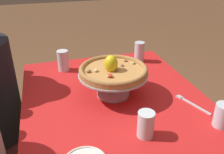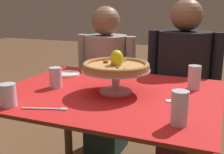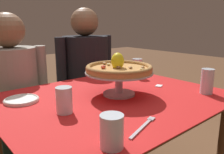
{
  "view_description": "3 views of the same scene",
  "coord_description": "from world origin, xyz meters",
  "px_view_note": "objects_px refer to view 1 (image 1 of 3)",
  "views": [
    {
      "loc": [
        -1.04,
        0.32,
        1.44
      ],
      "look_at": [
        0.04,
        0.01,
        0.86
      ],
      "focal_mm": 39.37,
      "sensor_mm": 36.0,
      "label": 1
    },
    {
      "loc": [
        0.57,
        -1.35,
        1.21
      ],
      "look_at": [
        0.01,
        0.03,
        0.82
      ],
      "focal_mm": 45.34,
      "sensor_mm": 36.0,
      "label": 2
    },
    {
      "loc": [
        -0.76,
        -0.88,
        1.13
      ],
      "look_at": [
        0.05,
        0.06,
        0.84
      ],
      "focal_mm": 36.86,
      "sensor_mm": 36.0,
      "label": 3
    }
  ],
  "objects_px": {
    "water_glass_front_right": "(139,53)",
    "dinner_fork": "(191,103)",
    "water_glass_front_left": "(223,117)",
    "water_glass_back_right": "(63,62)",
    "water_glass_side_left": "(146,126)",
    "pizza_stand": "(112,80)",
    "sugar_packet": "(105,70)",
    "pizza": "(112,70)"
  },
  "relations": [
    {
      "from": "pizza_stand",
      "to": "sugar_packet",
      "type": "distance_m",
      "value": 0.32
    },
    {
      "from": "pizza_stand",
      "to": "dinner_fork",
      "type": "distance_m",
      "value": 0.42
    },
    {
      "from": "water_glass_front_right",
      "to": "dinner_fork",
      "type": "relative_size",
      "value": 0.68
    },
    {
      "from": "sugar_packet",
      "to": "water_glass_side_left",
      "type": "bearing_deg",
      "value": -179.98
    },
    {
      "from": "water_glass_back_right",
      "to": "water_glass_front_left",
      "type": "height_order",
      "value": "water_glass_back_right"
    },
    {
      "from": "pizza",
      "to": "water_glass_front_right",
      "type": "distance_m",
      "value": 0.49
    },
    {
      "from": "pizza",
      "to": "dinner_fork",
      "type": "distance_m",
      "value": 0.43
    },
    {
      "from": "water_glass_front_right",
      "to": "water_glass_front_left",
      "type": "height_order",
      "value": "water_glass_front_right"
    },
    {
      "from": "water_glass_front_right",
      "to": "dinner_fork",
      "type": "height_order",
      "value": "water_glass_front_right"
    },
    {
      "from": "water_glass_side_left",
      "to": "pizza",
      "type": "bearing_deg",
      "value": 6.59
    },
    {
      "from": "pizza",
      "to": "dinner_fork",
      "type": "height_order",
      "value": "pizza"
    },
    {
      "from": "water_glass_front_left",
      "to": "sugar_packet",
      "type": "distance_m",
      "value": 0.77
    },
    {
      "from": "water_glass_back_right",
      "to": "dinner_fork",
      "type": "distance_m",
      "value": 0.82
    },
    {
      "from": "pizza_stand",
      "to": "water_glass_front_right",
      "type": "xyz_separation_m",
      "value": [
        0.38,
        -0.3,
        -0.03
      ]
    },
    {
      "from": "pizza_stand",
      "to": "dinner_fork",
      "type": "height_order",
      "value": "pizza_stand"
    },
    {
      "from": "water_glass_back_right",
      "to": "water_glass_front_right",
      "type": "distance_m",
      "value": 0.52
    },
    {
      "from": "water_glass_side_left",
      "to": "water_glass_front_right",
      "type": "relative_size",
      "value": 0.83
    },
    {
      "from": "pizza",
      "to": "water_glass_front_right",
      "type": "bearing_deg",
      "value": -38.53
    },
    {
      "from": "pizza_stand",
      "to": "dinner_fork",
      "type": "relative_size",
      "value": 1.78
    },
    {
      "from": "dinner_fork",
      "to": "sugar_packet",
      "type": "bearing_deg",
      "value": 32.48
    },
    {
      "from": "pizza",
      "to": "sugar_packet",
      "type": "xyz_separation_m",
      "value": [
        0.3,
        -0.04,
        -0.15
      ]
    },
    {
      "from": "dinner_fork",
      "to": "sugar_packet",
      "type": "relative_size",
      "value": 4.06
    },
    {
      "from": "water_glass_back_right",
      "to": "water_glass_front_left",
      "type": "relative_size",
      "value": 1.24
    },
    {
      "from": "water_glass_side_left",
      "to": "dinner_fork",
      "type": "height_order",
      "value": "water_glass_side_left"
    },
    {
      "from": "pizza",
      "to": "water_glass_front_right",
      "type": "xyz_separation_m",
      "value": [
        0.38,
        -0.3,
        -0.09
      ]
    },
    {
      "from": "pizza_stand",
      "to": "water_glass_front_right",
      "type": "relative_size",
      "value": 2.62
    },
    {
      "from": "water_glass_front_right",
      "to": "sugar_packet",
      "type": "xyz_separation_m",
      "value": [
        -0.08,
        0.26,
        -0.06
      ]
    },
    {
      "from": "pizza_stand",
      "to": "water_glass_front_left",
      "type": "xyz_separation_m",
      "value": [
        -0.38,
        -0.39,
        -0.04
      ]
    },
    {
      "from": "water_glass_side_left",
      "to": "water_glass_front_right",
      "type": "height_order",
      "value": "water_glass_front_right"
    },
    {
      "from": "water_glass_front_right",
      "to": "dinner_fork",
      "type": "bearing_deg",
      "value": -174.62
    },
    {
      "from": "pizza",
      "to": "water_glass_front_left",
      "type": "height_order",
      "value": "pizza"
    },
    {
      "from": "pizza_stand",
      "to": "dinner_fork",
      "type": "xyz_separation_m",
      "value": [
        -0.2,
        -0.36,
        -0.09
      ]
    },
    {
      "from": "water_glass_side_left",
      "to": "water_glass_back_right",
      "type": "relative_size",
      "value": 0.87
    },
    {
      "from": "sugar_packet",
      "to": "dinner_fork",
      "type": "bearing_deg",
      "value": -147.52
    },
    {
      "from": "pizza",
      "to": "dinner_fork",
      "type": "relative_size",
      "value": 1.73
    },
    {
      "from": "pizza_stand",
      "to": "pizza",
      "type": "distance_m",
      "value": 0.06
    },
    {
      "from": "pizza",
      "to": "water_glass_back_right",
      "type": "distance_m",
      "value": 0.45
    },
    {
      "from": "pizza_stand",
      "to": "sugar_packet",
      "type": "height_order",
      "value": "pizza_stand"
    },
    {
      "from": "water_glass_side_left",
      "to": "sugar_packet",
      "type": "distance_m",
      "value": 0.66
    },
    {
      "from": "pizza_stand",
      "to": "pizza",
      "type": "bearing_deg",
      "value": 102.38
    },
    {
      "from": "water_glass_front_right",
      "to": "sugar_packet",
      "type": "height_order",
      "value": "water_glass_front_right"
    },
    {
      "from": "water_glass_front_right",
      "to": "dinner_fork",
      "type": "distance_m",
      "value": 0.58
    }
  ]
}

